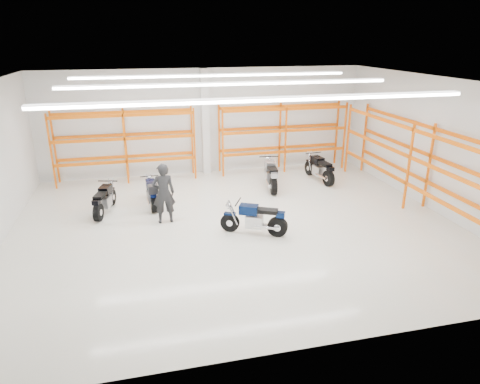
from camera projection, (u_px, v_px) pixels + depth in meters
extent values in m
plane|color=beige|center=(236.00, 225.00, 13.82)|extent=(14.00, 14.00, 0.00)
cube|color=silver|center=(205.00, 122.00, 18.53)|extent=(14.00, 0.02, 4.50)
cube|color=silver|center=(310.00, 245.00, 7.56)|extent=(14.00, 0.02, 4.50)
cube|color=silver|center=(435.00, 145.00, 14.56)|extent=(0.02, 12.00, 4.50)
cube|color=white|center=(235.00, 82.00, 12.27)|extent=(14.00, 12.00, 0.02)
cube|color=white|center=(265.00, 100.00, 9.57)|extent=(10.00, 0.22, 0.10)
cube|color=white|center=(231.00, 84.00, 12.76)|extent=(10.00, 0.22, 0.10)
cube|color=white|center=(214.00, 75.00, 15.51)|extent=(10.00, 0.22, 0.10)
cylinder|color=black|center=(230.00, 223.00, 13.25)|extent=(0.59, 0.37, 0.60)
cylinder|color=black|center=(278.00, 227.00, 12.93)|extent=(0.63, 0.43, 0.62)
cylinder|color=silver|center=(230.00, 223.00, 13.25)|extent=(0.24, 0.21, 0.20)
cylinder|color=silver|center=(278.00, 227.00, 12.93)|extent=(0.28, 0.28, 0.22)
cube|color=#061437|center=(230.00, 214.00, 13.15)|extent=(0.39, 0.29, 0.06)
cube|color=#B7B7BC|center=(254.00, 221.00, 13.05)|extent=(0.62, 0.55, 0.38)
cube|color=#A5A5AA|center=(267.00, 225.00, 13.00)|extent=(0.68, 0.42, 0.08)
cube|color=#061437|center=(249.00, 209.00, 12.96)|extent=(0.65, 0.55, 0.28)
cube|color=black|center=(267.00, 211.00, 12.84)|extent=(0.72, 0.56, 0.12)
cube|color=#061437|center=(281.00, 215.00, 12.78)|extent=(0.33, 0.31, 0.16)
cylinder|color=black|center=(238.00, 202.00, 12.95)|extent=(0.34, 0.64, 0.04)
sphere|color=silver|center=(229.00, 206.00, 13.07)|extent=(0.19, 0.19, 0.19)
cylinder|color=silver|center=(267.00, 228.00, 12.85)|extent=(0.71, 0.41, 0.09)
cylinder|color=black|center=(112.00, 197.00, 15.37)|extent=(0.26, 0.59, 0.58)
cylinder|color=black|center=(98.00, 212.00, 14.01)|extent=(0.32, 0.62, 0.60)
cylinder|color=silver|center=(112.00, 197.00, 15.37)|extent=(0.18, 0.22, 0.19)
cylinder|color=silver|center=(98.00, 212.00, 14.01)|extent=(0.24, 0.26, 0.21)
cube|color=black|center=(111.00, 189.00, 15.27)|extent=(0.23, 0.37, 0.06)
cube|color=#B7B7BC|center=(105.00, 202.00, 14.62)|extent=(0.47, 0.58, 0.37)
cube|color=#A5A5AA|center=(102.00, 208.00, 14.31)|extent=(0.29, 0.68, 0.08)
cube|color=black|center=(105.00, 190.00, 14.66)|extent=(0.46, 0.61, 0.27)
cube|color=black|center=(100.00, 195.00, 14.15)|extent=(0.45, 0.69, 0.12)
cube|color=black|center=(96.00, 202.00, 13.80)|extent=(0.27, 0.30, 0.15)
cylinder|color=black|center=(108.00, 181.00, 14.90)|extent=(0.66, 0.21, 0.03)
sphere|color=silver|center=(111.00, 182.00, 15.22)|extent=(0.18, 0.18, 0.18)
cylinder|color=silver|center=(97.00, 209.00, 14.28)|extent=(0.27, 0.72, 0.09)
cylinder|color=black|center=(150.00, 191.00, 15.98)|extent=(0.14, 0.56, 0.56)
cylinder|color=black|center=(154.00, 204.00, 14.71)|extent=(0.20, 0.59, 0.58)
cylinder|color=silver|center=(150.00, 191.00, 15.98)|extent=(0.14, 0.19, 0.19)
cylinder|color=silver|center=(154.00, 204.00, 14.71)|extent=(0.20, 0.21, 0.21)
cube|color=#051041|center=(150.00, 184.00, 15.88)|extent=(0.16, 0.34, 0.06)
cube|color=#B7B7BC|center=(152.00, 195.00, 15.28)|extent=(0.36, 0.50, 0.35)
cube|color=#A5A5AA|center=(153.00, 201.00, 14.99)|extent=(0.14, 0.66, 0.07)
cube|color=#051041|center=(151.00, 184.00, 15.31)|extent=(0.34, 0.54, 0.26)
cube|color=black|center=(152.00, 189.00, 14.84)|extent=(0.31, 0.63, 0.11)
cube|color=#051041|center=(153.00, 195.00, 14.51)|extent=(0.22, 0.25, 0.15)
cylinder|color=black|center=(149.00, 176.00, 15.53)|extent=(0.65, 0.07, 0.03)
sphere|color=silver|center=(149.00, 178.00, 15.83)|extent=(0.18, 0.18, 0.18)
cylinder|color=silver|center=(149.00, 202.00, 14.92)|extent=(0.12, 0.70, 0.08)
cube|color=black|center=(153.00, 189.00, 14.33)|extent=(0.33, 0.37, 0.28)
cylinder|color=black|center=(267.00, 173.00, 17.93)|extent=(0.23, 0.68, 0.66)
cylinder|color=black|center=(274.00, 186.00, 16.37)|extent=(0.30, 0.71, 0.69)
cylinder|color=silver|center=(267.00, 173.00, 17.93)|extent=(0.19, 0.24, 0.22)
cylinder|color=silver|center=(274.00, 186.00, 16.37)|extent=(0.25, 0.27, 0.24)
cube|color=#97989C|center=(267.00, 165.00, 17.81)|extent=(0.22, 0.42, 0.07)
cube|color=#B7B7BC|center=(270.00, 176.00, 17.07)|extent=(0.48, 0.63, 0.42)
cube|color=#A5A5AA|center=(272.00, 182.00, 16.72)|extent=(0.24, 0.79, 0.09)
cube|color=#97989C|center=(270.00, 165.00, 17.12)|extent=(0.46, 0.67, 0.31)
cube|color=black|center=(272.00, 169.00, 16.54)|extent=(0.43, 0.77, 0.13)
cube|color=#97989C|center=(274.00, 175.00, 16.13)|extent=(0.28, 0.32, 0.18)
cylinder|color=black|center=(269.00, 157.00, 17.38)|extent=(0.77, 0.15, 0.04)
sphere|color=silver|center=(267.00, 159.00, 17.76)|extent=(0.21, 0.21, 0.21)
cylinder|color=silver|center=(268.00, 183.00, 16.66)|extent=(0.22, 0.84, 0.10)
cylinder|color=black|center=(309.00, 168.00, 18.67)|extent=(0.20, 0.64, 0.63)
cylinder|color=black|center=(328.00, 178.00, 17.29)|extent=(0.27, 0.67, 0.65)
cylinder|color=silver|center=(309.00, 168.00, 18.67)|extent=(0.17, 0.23, 0.21)
cylinder|color=silver|center=(328.00, 178.00, 17.29)|extent=(0.24, 0.25, 0.23)
cube|color=black|center=(310.00, 161.00, 18.56)|extent=(0.20, 0.39, 0.06)
cube|color=#B7B7BC|center=(319.00, 170.00, 17.91)|extent=(0.44, 0.59, 0.40)
cube|color=#A5A5AA|center=(324.00, 176.00, 17.60)|extent=(0.22, 0.74, 0.08)
cube|color=black|center=(317.00, 160.00, 17.94)|extent=(0.43, 0.63, 0.29)
cube|color=black|center=(325.00, 164.00, 17.43)|extent=(0.40, 0.72, 0.13)
cube|color=black|center=(330.00, 169.00, 17.07)|extent=(0.26, 0.30, 0.17)
cylinder|color=black|center=(313.00, 153.00, 18.17)|extent=(0.73, 0.13, 0.04)
sphere|color=silver|center=(310.00, 155.00, 18.51)|extent=(0.20, 0.20, 0.20)
cylinder|color=silver|center=(321.00, 176.00, 17.51)|extent=(0.19, 0.79, 0.09)
imported|color=black|center=(164.00, 193.00, 13.69)|extent=(0.75, 0.51, 2.00)
cube|color=white|center=(205.00, 122.00, 18.36)|extent=(0.32, 0.32, 4.50)
cube|color=#EF5015|center=(55.00, 147.00, 17.33)|extent=(0.07, 0.07, 3.00)
cube|color=#EF5015|center=(51.00, 152.00, 16.60)|extent=(0.07, 0.07, 3.00)
cube|color=#EF5015|center=(126.00, 143.00, 17.94)|extent=(0.07, 0.07, 3.00)
cube|color=#EF5015|center=(125.00, 148.00, 17.21)|extent=(0.07, 0.07, 3.00)
cube|color=#EF5015|center=(192.00, 140.00, 18.54)|extent=(0.07, 0.07, 3.00)
cube|color=#EF5015|center=(195.00, 144.00, 17.81)|extent=(0.07, 0.07, 3.00)
cube|color=#EF5015|center=(127.00, 156.00, 18.13)|extent=(5.60, 0.07, 0.12)
cube|color=#EF5015|center=(127.00, 161.00, 17.40)|extent=(5.60, 0.07, 0.12)
cube|color=#EF5015|center=(125.00, 135.00, 17.81)|extent=(5.60, 0.07, 0.12)
cube|color=#EF5015|center=(125.00, 139.00, 17.08)|extent=(5.60, 0.07, 0.12)
cube|color=#EF5015|center=(123.00, 112.00, 17.49)|extent=(5.60, 0.07, 0.12)
cube|color=#EF5015|center=(122.00, 115.00, 16.76)|extent=(5.60, 0.07, 0.12)
cube|color=#EF5015|center=(219.00, 138.00, 18.81)|extent=(0.07, 0.07, 3.00)
cube|color=#EF5015|center=(223.00, 143.00, 18.07)|extent=(0.07, 0.07, 3.00)
cube|color=#EF5015|center=(280.00, 135.00, 19.41)|extent=(0.07, 0.07, 3.00)
cube|color=#EF5015|center=(286.00, 139.00, 18.68)|extent=(0.07, 0.07, 3.00)
cube|color=#EF5015|center=(337.00, 132.00, 20.02)|extent=(0.07, 0.07, 3.00)
cube|color=#EF5015|center=(344.00, 136.00, 19.29)|extent=(0.07, 0.07, 3.00)
cube|color=#EF5015|center=(279.00, 147.00, 19.61)|extent=(5.60, 0.07, 0.12)
cube|color=#EF5015|center=(285.00, 152.00, 18.88)|extent=(5.60, 0.07, 0.12)
cube|color=#EF5015|center=(280.00, 127.00, 19.28)|extent=(5.60, 0.07, 0.12)
cube|color=#EF5015|center=(286.00, 131.00, 18.55)|extent=(5.60, 0.07, 0.12)
cube|color=#EF5015|center=(281.00, 106.00, 18.96)|extent=(5.60, 0.07, 0.12)
cube|color=#EF5015|center=(287.00, 109.00, 18.23)|extent=(5.60, 0.07, 0.12)
cube|color=#EF5015|center=(429.00, 166.00, 14.80)|extent=(0.07, 0.07, 3.00)
cube|color=#EF5015|center=(409.00, 168.00, 14.62)|extent=(0.07, 0.07, 3.00)
cube|color=#EF5015|center=(364.00, 138.00, 18.91)|extent=(0.07, 0.07, 3.00)
cube|color=#EF5015|center=(348.00, 139.00, 18.73)|extent=(0.07, 0.07, 3.00)
cube|color=#EF5015|center=(427.00, 182.00, 14.99)|extent=(0.07, 9.00, 0.12)
cube|color=#EF5015|center=(406.00, 183.00, 14.81)|extent=(0.07, 9.00, 0.12)
cube|color=#EF5015|center=(431.00, 156.00, 14.67)|extent=(0.07, 9.00, 0.12)
cube|color=#EF5015|center=(410.00, 157.00, 14.49)|extent=(0.07, 9.00, 0.12)
cube|color=#EF5015|center=(435.00, 129.00, 14.35)|extent=(0.07, 9.00, 0.12)
cube|color=#EF5015|center=(414.00, 130.00, 14.17)|extent=(0.07, 9.00, 0.12)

